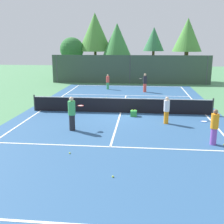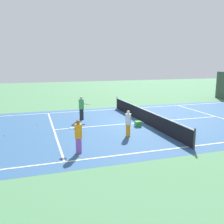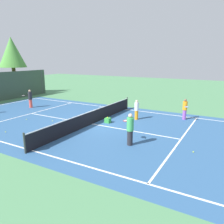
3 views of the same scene
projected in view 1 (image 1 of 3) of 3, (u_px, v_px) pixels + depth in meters
ground_plane at (121, 113)px, 18.74m from camera, size 80.00×80.00×0.00m
court_surface at (121, 113)px, 18.74m from camera, size 13.00×25.00×0.01m
tennis_net at (121, 105)px, 18.61m from camera, size 11.90×0.10×1.10m
perimeter_fence at (130, 69)px, 31.88m from camera, size 18.00×0.12×3.20m
tree_0 at (188, 35)px, 33.24m from camera, size 3.47×3.47×7.39m
tree_1 at (72, 50)px, 36.43m from camera, size 3.05×3.05×5.25m
tree_2 at (117, 43)px, 35.29m from camera, size 4.25×4.25×6.93m
tree_3 at (154, 40)px, 33.96m from camera, size 2.53×2.53×6.38m
tree_4 at (95, 32)px, 36.53m from camera, size 4.37×4.37×8.31m
player_0 at (145, 83)px, 26.44m from camera, size 0.84×0.83×1.74m
player_1 at (167, 110)px, 16.03m from camera, size 0.33×0.33×1.56m
player_2 at (214, 127)px, 12.66m from camera, size 0.92×0.62×1.65m
player_3 at (72, 113)px, 14.77m from camera, size 0.81×0.87×1.80m
player_4 at (108, 82)px, 28.09m from camera, size 0.32×0.32×1.48m
ball_crate at (134, 113)px, 17.80m from camera, size 0.39×0.38×0.43m
tennis_ball_0 at (70, 153)px, 11.76m from camera, size 0.07×0.07×0.07m
tennis_ball_1 at (224, 145)px, 12.73m from camera, size 0.07×0.07×0.07m
tennis_ball_2 at (71, 100)px, 22.87m from camera, size 0.07×0.07×0.07m
tennis_ball_3 at (112, 103)px, 21.74m from camera, size 0.07×0.07×0.07m
tennis_ball_4 at (113, 177)px, 9.69m from camera, size 0.07×0.07×0.07m
tennis_ball_5 at (106, 97)px, 23.82m from camera, size 0.07×0.07×0.07m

